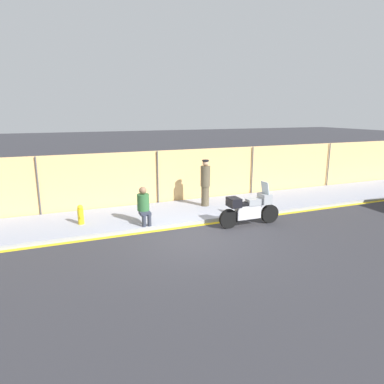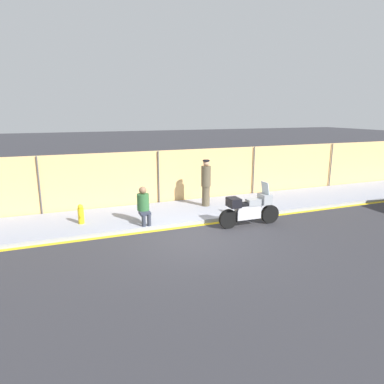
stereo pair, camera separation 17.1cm
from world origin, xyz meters
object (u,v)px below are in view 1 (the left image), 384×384
object	(u,v)px
motorcycle	(249,208)
officer_standing	(205,182)
person_seated_on_curb	(144,204)
fire_hydrant	(81,215)

from	to	relation	value
motorcycle	officer_standing	world-z (taller)	officer_standing
person_seated_on_curb	fire_hydrant	world-z (taller)	person_seated_on_curb
motorcycle	fire_hydrant	distance (m)	5.63
person_seated_on_curb	fire_hydrant	xyz separation A→B (m)	(-1.96, 0.72, -0.35)
officer_standing	fire_hydrant	size ratio (longest dim) A/B	2.77
motorcycle	person_seated_on_curb	bearing A→B (deg)	161.92
person_seated_on_curb	motorcycle	bearing A→B (deg)	-19.09
person_seated_on_curb	fire_hydrant	bearing A→B (deg)	159.87
motorcycle	officer_standing	distance (m)	2.51
officer_standing	fire_hydrant	distance (m)	4.83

